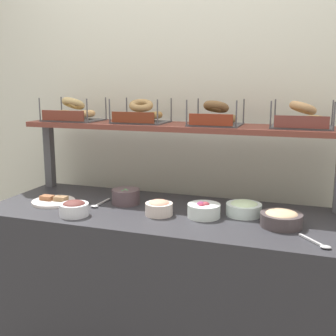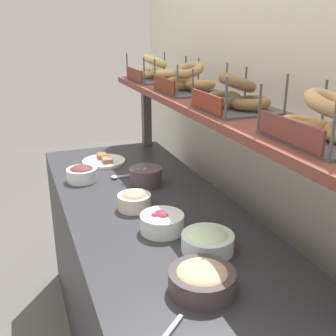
# 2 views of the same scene
# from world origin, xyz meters

# --- Properties ---
(back_wall) EXTENTS (3.05, 0.06, 2.40)m
(back_wall) POSITION_xyz_m (0.00, 0.55, 1.20)
(back_wall) COLOR silver
(back_wall) RESTS_ON ground_plane
(deli_counter) EXTENTS (1.85, 0.70, 0.85)m
(deli_counter) POSITION_xyz_m (0.00, 0.00, 0.42)
(deli_counter) COLOR #2D2D33
(deli_counter) RESTS_ON ground_plane
(shelf_riser_left) EXTENTS (0.05, 0.05, 0.40)m
(shelf_riser_left) POSITION_xyz_m (-0.87, 0.27, 1.05)
(shelf_riser_left) COLOR #4C4C51
(shelf_riser_left) RESTS_ON deli_counter
(upper_shelf) EXTENTS (1.81, 0.32, 0.03)m
(upper_shelf) POSITION_xyz_m (0.00, 0.27, 1.26)
(upper_shelf) COLOR brown
(upper_shelf) RESTS_ON shelf_riser_left
(bowl_chocolate_spread) EXTENTS (0.15, 0.15, 0.08)m
(bowl_chocolate_spread) POSITION_xyz_m (-0.39, -0.22, 0.89)
(bowl_chocolate_spread) COLOR white
(bowl_chocolate_spread) RESTS_ON deli_counter
(bowl_beet_salad) EXTENTS (0.16, 0.16, 0.08)m
(bowl_beet_salad) POSITION_xyz_m (0.23, -0.03, 0.89)
(bowl_beet_salad) COLOR white
(bowl_beet_salad) RESTS_ON deli_counter
(bowl_veggie_mix) EXTENTS (0.15, 0.15, 0.08)m
(bowl_veggie_mix) POSITION_xyz_m (-0.23, 0.06, 0.89)
(bowl_veggie_mix) COLOR #534146
(bowl_veggie_mix) RESTS_ON deli_counter
(bowl_lox_spread) EXTENTS (0.14, 0.14, 0.08)m
(bowl_lox_spread) POSITION_xyz_m (0.01, -0.07, 0.89)
(bowl_lox_spread) COLOR silver
(bowl_lox_spread) RESTS_ON deli_counter
(bowl_hummus) EXTENTS (0.19, 0.19, 0.08)m
(bowl_hummus) POSITION_xyz_m (0.61, -0.05, 0.89)
(bowl_hummus) COLOR #473D3F
(bowl_hummus) RESTS_ON deli_counter
(bowl_scallion_spread) EXTENTS (0.18, 0.18, 0.08)m
(bowl_scallion_spread) POSITION_xyz_m (0.42, 0.07, 0.89)
(bowl_scallion_spread) COLOR white
(bowl_scallion_spread) RESTS_ON deli_counter
(serving_plate_white) EXTENTS (0.24, 0.24, 0.04)m
(serving_plate_white) POSITION_xyz_m (-0.62, -0.06, 0.86)
(serving_plate_white) COLOR white
(serving_plate_white) RESTS_ON deli_counter
(serving_spoon_by_edge) EXTENTS (0.04, 0.18, 0.01)m
(serving_spoon_by_edge) POSITION_xyz_m (-0.36, -0.03, 0.86)
(serving_spoon_by_edge) COLOR #B7B7BC
(serving_spoon_by_edge) RESTS_ON deli_counter
(bagel_basket_plain) EXTENTS (0.33, 0.26, 0.15)m
(bagel_basket_plain) POSITION_xyz_m (-0.67, 0.26, 1.33)
(bagel_basket_plain) COLOR #4C4C51
(bagel_basket_plain) RESTS_ON upper_shelf
(bagel_basket_everything) EXTENTS (0.30, 0.26, 0.14)m
(bagel_basket_everything) POSITION_xyz_m (-0.23, 0.27, 1.33)
(bagel_basket_everything) COLOR #4C4C51
(bagel_basket_everything) RESTS_ON upper_shelf
(bagel_basket_cinnamon_raisin) EXTENTS (0.28, 0.26, 0.14)m
(bagel_basket_cinnamon_raisin) POSITION_xyz_m (0.22, 0.26, 1.33)
(bagel_basket_cinnamon_raisin) COLOR #4C4C51
(bagel_basket_cinnamon_raisin) RESTS_ON upper_shelf
(bagel_basket_sesame) EXTENTS (0.30, 0.26, 0.14)m
(bagel_basket_sesame) POSITION_xyz_m (0.66, 0.28, 1.33)
(bagel_basket_sesame) COLOR #4C4C51
(bagel_basket_sesame) RESTS_ON upper_shelf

